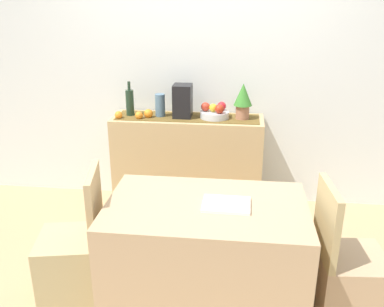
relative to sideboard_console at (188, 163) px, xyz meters
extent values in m
cube|color=tan|center=(0.12, -0.92, -0.45)|extent=(6.40, 6.40, 0.02)
cube|color=silver|center=(0.12, 0.26, 0.91)|extent=(6.40, 0.06, 2.70)
cube|color=tan|center=(0.00, 0.00, 0.00)|extent=(1.34, 0.42, 0.88)
cube|color=brown|center=(0.00, 0.00, 0.44)|extent=(1.26, 0.32, 0.01)
cylinder|color=silver|center=(0.24, 0.00, 0.47)|extent=(0.26, 0.26, 0.06)
sphere|color=gold|center=(0.23, -0.01, 0.54)|extent=(0.07, 0.07, 0.07)
sphere|color=red|center=(0.30, 0.04, 0.54)|extent=(0.08, 0.08, 0.08)
sphere|color=#B43321|center=(0.16, 0.00, 0.54)|extent=(0.08, 0.08, 0.08)
sphere|color=#B02D17|center=(0.28, -0.06, 0.54)|extent=(0.08, 0.08, 0.08)
cylinder|color=#203624|center=(-0.52, 0.00, 0.56)|extent=(0.07, 0.07, 0.23)
cylinder|color=#203624|center=(-0.52, 0.00, 0.71)|extent=(0.03, 0.03, 0.08)
cube|color=black|center=(-0.04, 0.00, 0.59)|extent=(0.16, 0.18, 0.29)
cylinder|color=slate|center=(-0.25, 0.00, 0.54)|extent=(0.09, 0.09, 0.20)
cylinder|color=#A76F52|center=(0.48, 0.00, 0.50)|extent=(0.12, 0.12, 0.13)
cone|color=#387D2C|center=(0.48, 0.00, 0.66)|extent=(0.16, 0.16, 0.19)
sphere|color=orange|center=(-0.42, -0.10, 0.47)|extent=(0.07, 0.07, 0.07)
sphere|color=orange|center=(-0.34, -0.05, 0.48)|extent=(0.08, 0.08, 0.08)
sphere|color=orange|center=(-0.60, -0.11, 0.47)|extent=(0.07, 0.07, 0.07)
cube|color=tan|center=(0.29, -1.37, -0.07)|extent=(1.20, 0.76, 0.74)
cube|color=white|center=(0.40, -1.37, 0.31)|extent=(0.28, 0.21, 0.02)
cube|color=tan|center=(-0.59, -1.37, -0.21)|extent=(0.47, 0.47, 0.45)
cube|color=tan|center=(-0.42, -1.33, 0.24)|extent=(0.12, 0.40, 0.45)
cube|color=tan|center=(1.16, -1.37, -0.21)|extent=(0.43, 0.43, 0.45)
cube|color=tan|center=(0.99, -1.38, 0.24)|extent=(0.07, 0.40, 0.45)
camera|label=1|loc=(0.46, -3.59, 1.46)|focal=39.42mm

